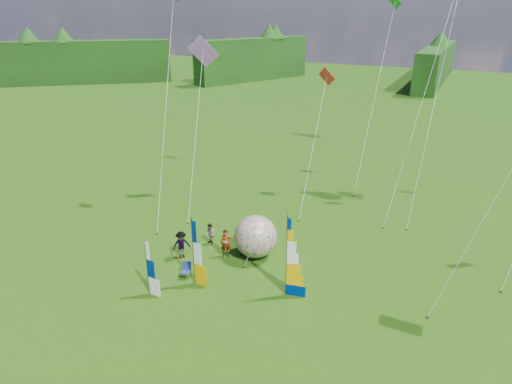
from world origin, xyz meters
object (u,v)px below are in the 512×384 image
at_px(side_banner_far, 147,268).
at_px(spectator_d, 243,245).
at_px(spectator_a, 226,243).
at_px(kite_whale, 443,62).
at_px(side_banner_left, 193,252).
at_px(spectator_b, 210,234).
at_px(camp_chair, 186,271).
at_px(bol_inflatable, 256,237).
at_px(spectator_c, 181,245).
at_px(feather_banner_main, 286,258).

height_order(side_banner_far, spectator_d, side_banner_far).
height_order(spectator_a, spectator_d, spectator_a).
relative_size(side_banner_far, kite_whale, 0.15).
xyz_separation_m(side_banner_left, spectator_b, (-1.57, 4.29, -1.24)).
bearing_deg(spectator_b, spectator_d, 30.63).
bearing_deg(side_banner_left, camp_chair, 171.13).
xyz_separation_m(spectator_a, camp_chair, (-0.89, -3.18, -0.42)).
xyz_separation_m(side_banner_left, camp_chair, (-0.76, 0.22, -1.49)).
height_order(bol_inflatable, spectator_c, bol_inflatable).
height_order(spectator_a, kite_whale, kite_whale).
bearing_deg(spectator_d, kite_whale, -118.50).
height_order(spectator_b, spectator_d, spectator_b).
bearing_deg(camp_chair, feather_banner_main, -3.06).
relative_size(side_banner_left, kite_whale, 0.18).
xyz_separation_m(side_banner_far, spectator_a, (1.80, 5.35, -0.72)).
bearing_deg(spectator_b, feather_banner_main, 12.79).
relative_size(bol_inflatable, spectator_d, 1.80).
distance_m(side_banner_far, spectator_b, 6.30).
bearing_deg(spectator_b, bol_inflatable, 37.52).
bearing_deg(spectator_a, spectator_b, 124.82).
relative_size(bol_inflatable, camp_chair, 2.74).
relative_size(spectator_a, kite_whale, 0.08).
bearing_deg(spectator_c, side_banner_far, -133.63).
height_order(bol_inflatable, spectator_b, bol_inflatable).
relative_size(spectator_d, kite_whale, 0.07).
distance_m(side_banner_far, camp_chair, 2.62).
xyz_separation_m(spectator_b, camp_chair, (0.80, -4.07, -0.26)).
xyz_separation_m(feather_banner_main, spectator_d, (-4.00, 2.74, -1.57)).
relative_size(side_banner_far, spectator_a, 1.78).
xyz_separation_m(spectator_c, kite_whale, (12.42, 15.35, 10.10)).
relative_size(bol_inflatable, spectator_c, 1.49).
bearing_deg(kite_whale, bol_inflatable, -123.90).
relative_size(feather_banner_main, camp_chair, 4.72).
distance_m(bol_inflatable, spectator_d, 0.97).
distance_m(side_banner_left, kite_whale, 22.07).
bearing_deg(kite_whale, spectator_d, -125.39).
bearing_deg(spectator_c, camp_chair, -102.73).
xyz_separation_m(side_banner_left, bol_inflatable, (1.77, 4.28, -0.64)).
bearing_deg(spectator_d, side_banner_far, 70.71).
xyz_separation_m(side_banner_far, camp_chair, (0.91, 2.17, -1.14)).
xyz_separation_m(feather_banner_main, side_banner_left, (-5.07, -1.22, -0.33)).
height_order(feather_banner_main, spectator_a, feather_banner_main).
height_order(feather_banner_main, bol_inflatable, feather_banner_main).
xyz_separation_m(bol_inflatable, spectator_a, (-1.64, -0.89, -0.43)).
distance_m(spectator_a, spectator_b, 1.92).
bearing_deg(feather_banner_main, kite_whale, 62.63).
height_order(spectator_d, camp_chair, spectator_d).
relative_size(camp_chair, kite_whale, 0.04).
distance_m(spectator_c, kite_whale, 22.18).
height_order(side_banner_far, spectator_b, side_banner_far).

